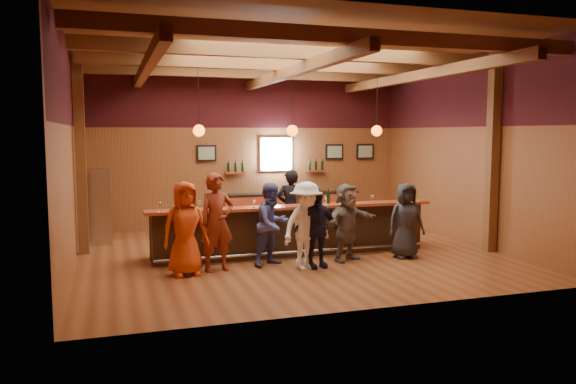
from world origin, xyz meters
name	(u,v)px	position (x,y,z in m)	size (l,w,h in m)	color
room	(291,107)	(0.00, 0.06, 3.21)	(9.04, 9.00, 4.52)	brown
bar_counter	(291,230)	(0.02, 0.15, 0.52)	(6.30, 1.07, 1.11)	black
back_bar_cabinet	(292,209)	(1.20, 3.72, 0.48)	(4.00, 0.52, 0.95)	#96351B
window	(276,154)	(0.80, 3.95, 2.05)	(0.95, 0.09, 0.95)	silver
framed_pictures	(305,152)	(1.67, 3.94, 2.10)	(5.35, 0.05, 0.45)	black
wine_shelves	(277,169)	(0.80, 3.88, 1.62)	(3.00, 0.18, 0.30)	#96351B
pendant_lights	(292,130)	(0.00, 0.00, 2.71)	(4.24, 0.24, 1.37)	black
stainless_fridge	(96,207)	(-4.10, 2.60, 0.90)	(0.70, 0.70, 1.80)	silver
customer_orange	(185,229)	(-2.45, -1.09, 0.88)	(0.86, 0.56, 1.76)	#D14413
customer_redvest	(217,222)	(-1.83, -0.95, 0.95)	(0.69, 0.45, 1.90)	maroon
customer_denim	(272,224)	(-0.69, -0.81, 0.83)	(0.81, 0.63, 1.66)	#414683
customer_white	(306,226)	(-0.15, -1.32, 0.86)	(1.11, 0.64, 1.72)	white
customer_navy	(316,229)	(0.08, -1.28, 0.78)	(0.91, 0.38, 1.56)	black
customer_brown	(347,222)	(0.90, -0.90, 0.81)	(1.50, 0.48, 1.62)	#645950
customer_dark	(406,220)	(2.21, -1.02, 0.80)	(0.78, 0.51, 1.60)	#242427
bartender	(291,208)	(0.28, 0.99, 0.90)	(0.66, 0.43, 1.80)	black
ice_bucket	(310,200)	(0.34, -0.19, 1.22)	(0.20, 0.20, 0.22)	brown
bottle_a	(320,198)	(0.61, -0.08, 1.24)	(0.07, 0.07, 0.34)	black
bottle_b	(328,198)	(0.82, -0.07, 1.24)	(0.07, 0.07, 0.33)	black
glass_a	(160,204)	(-2.83, -0.21, 1.24)	(0.08, 0.08, 0.19)	silver
glass_b	(200,203)	(-2.04, -0.21, 1.25)	(0.08, 0.08, 0.19)	silver
glass_c	(215,201)	(-1.72, -0.10, 1.25)	(0.09, 0.09, 0.20)	silver
glass_d	(254,202)	(-0.92, -0.27, 1.23)	(0.07, 0.07, 0.16)	silver
glass_e	(274,201)	(-0.48, -0.23, 1.24)	(0.08, 0.08, 0.18)	silver
glass_f	(325,199)	(0.68, -0.23, 1.23)	(0.07, 0.07, 0.17)	silver
glass_g	(347,197)	(1.19, -0.20, 1.25)	(0.09, 0.09, 0.20)	silver
glass_h	(372,197)	(1.83, -0.18, 1.23)	(0.08, 0.08, 0.17)	silver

